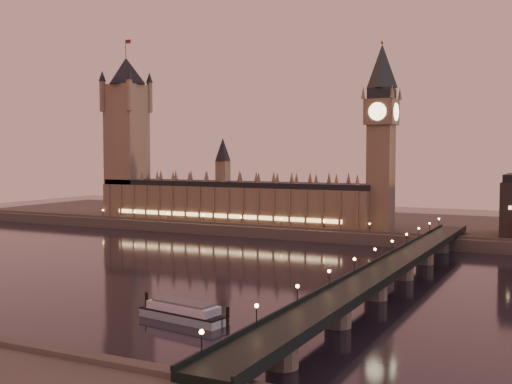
# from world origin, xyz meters

# --- Properties ---
(ground) EXTENTS (700.00, 700.00, 0.00)m
(ground) POSITION_xyz_m (0.00, 0.00, 0.00)
(ground) COLOR black
(ground) RESTS_ON ground
(far_embankment) EXTENTS (560.00, 130.00, 6.00)m
(far_embankment) POSITION_xyz_m (30.00, 165.00, 3.00)
(far_embankment) COLOR #423D35
(far_embankment) RESTS_ON ground
(palace_of_westminster) EXTENTS (180.00, 26.62, 52.00)m
(palace_of_westminster) POSITION_xyz_m (-40.12, 120.99, 21.71)
(palace_of_westminster) COLOR brown
(palace_of_westminster) RESTS_ON ground
(victoria_tower) EXTENTS (31.68, 31.68, 118.00)m
(victoria_tower) POSITION_xyz_m (-120.00, 121.00, 65.79)
(victoria_tower) COLOR brown
(victoria_tower) RESTS_ON ground
(big_ben) EXTENTS (17.68, 17.68, 104.00)m
(big_ben) POSITION_xyz_m (53.99, 120.99, 63.95)
(big_ben) COLOR brown
(big_ben) RESTS_ON ground
(westminster_bridge) EXTENTS (13.20, 260.00, 15.30)m
(westminster_bridge) POSITION_xyz_m (91.61, 0.00, 5.52)
(westminster_bridge) COLOR black
(westminster_bridge) RESTS_ON ground
(moored_barge) EXTENTS (32.42, 12.53, 6.02)m
(moored_barge) POSITION_xyz_m (49.37, -70.52, 2.54)
(moored_barge) COLOR #889CAD
(moored_barge) RESTS_ON ground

